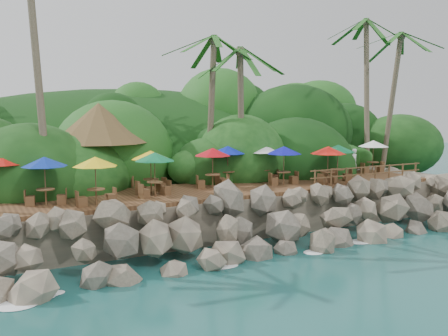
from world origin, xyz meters
TOP-DOWN VIEW (x-y plane):
  - ground at (0.00, 0.00)m, footprint 140.00×140.00m
  - land_base at (0.00, 16.00)m, footprint 32.00×25.20m
  - jungle_hill at (0.00, 23.50)m, footprint 44.80×28.00m
  - seawall at (0.00, 2.00)m, footprint 29.00×4.00m
  - terrace at (0.00, 6.00)m, footprint 26.00×5.00m
  - jungle_foliage at (0.00, 15.00)m, footprint 44.00×16.00m
  - foam_line at (0.00, 0.30)m, footprint 25.20×0.80m
  - palms at (1.13, 8.67)m, footprint 36.30×6.84m
  - palapa at (-5.68, 10.04)m, footprint 5.33×5.33m
  - dining_clusters at (-0.30, 5.98)m, footprint 24.60×4.93m
  - railing at (8.15, 3.65)m, footprint 8.30×0.10m
  - waiter at (9.87, 6.78)m, footprint 0.65×0.46m

SIDE VIEW (x-z plane):
  - ground at x=0.00m, z-range 0.00..0.00m
  - jungle_hill at x=0.00m, z-range -7.70..7.70m
  - jungle_foliage at x=0.00m, z-range -6.00..6.00m
  - foam_line at x=0.00m, z-range 0.00..0.06m
  - land_base at x=0.00m, z-range 0.00..2.10m
  - seawall at x=0.00m, z-range 0.00..2.30m
  - terrace at x=0.00m, z-range 2.10..2.30m
  - railing at x=8.15m, z-range 2.41..3.41m
  - waiter at x=9.87m, z-range 2.30..4.01m
  - dining_clusters at x=-0.30m, z-range 3.02..5.19m
  - palapa at x=-5.68m, z-range 3.49..8.09m
  - palms at x=1.13m, z-range 5.20..19.04m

